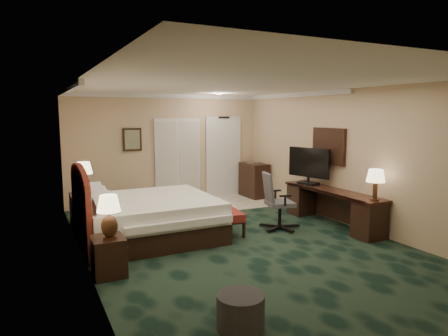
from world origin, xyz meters
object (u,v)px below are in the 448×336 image
nightstand_near (108,256)px  ottoman (240,311)px  lamp_near (109,217)px  desk (332,207)px  bed_bench (221,219)px  tv (309,166)px  desk_chair (280,201)px  lamp_far (84,178)px  bed (150,218)px  minibar (254,180)px  nightstand_far (85,210)px

nightstand_near → ottoman: (0.97, -2.02, -0.09)m
lamp_near → desk: 4.53m
nightstand_near → lamp_near: 0.57m
ottoman → bed_bench: bearing=67.4°
tv → nightstand_near: bearing=-178.8°
lamp_near → desk_chair: 3.49m
lamp_far → bed: bearing=-56.0°
nightstand_near → desk: size_ratio=0.22×
desk_chair → tv: bearing=38.8°
lamp_far → bed_bench: lamp_far is taller
lamp_near → lamp_far: 2.85m
minibar → nightstand_near: bearing=-141.0°
ottoman → minibar: minibar is taller
tv → desk_chair: tv is taller
minibar → bed: bearing=-147.6°
bed → desk: bearing=-13.3°
ottoman → minibar: bearing=58.1°
nightstand_near → bed_bench: bearing=27.7°
bed_bench → minibar: minibar is taller
bed_bench → minibar: size_ratio=1.48×
lamp_near → bed_bench: (2.29, 1.27, -0.61)m
lamp_near → desk: (4.46, 0.64, -0.48)m
nightstand_near → lamp_far: bearing=88.6°
minibar → desk_chair: bearing=-111.2°
tv → desk_chair: 1.30m
ottoman → desk_chair: bearing=49.4°
lamp_far → bed_bench: (2.25, -1.58, -0.73)m
desk_chair → bed: bearing=179.4°
nightstand_near → lamp_near: bearing=-68.9°
ottoman → lamp_far: bearing=100.6°
lamp_near → desk_chair: (3.37, 0.87, -0.28)m
lamp_near → tv: 4.64m
bed → lamp_near: bearing=-123.5°
lamp_near → lamp_far: bearing=89.1°
bed → ottoman: 3.44m
desk → tv: bearing=92.5°
nightstand_far → desk: 4.94m
tv → minibar: tv is taller
ottoman → tv: size_ratio=0.50×
bed → bed_bench: size_ratio=1.67×
bed → desk: size_ratio=0.91×
lamp_near → lamp_far: (0.05, 2.85, 0.12)m
bed_bench → desk: (2.17, -0.62, 0.13)m
lamp_far → ottoman: size_ratio=1.26×
bed → tv: size_ratio=2.23×
nightstand_near → lamp_near: (0.02, -0.05, 0.57)m
tv → desk_chair: size_ratio=0.91×
ottoman → desk_chair: 3.74m
nightstand_far → minibar: 4.52m
nightstand_near → tv: size_ratio=0.53×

